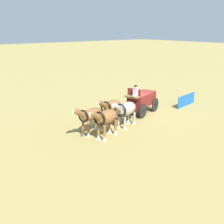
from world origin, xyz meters
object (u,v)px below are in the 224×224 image
object	(u,v)px
draft_horse_rear_off	(111,107)
draft_horse_lead_near	(106,118)
show_wagon	(141,100)
draft_horse_rear_near	(126,110)
draft_horse_lead_off	(91,116)

from	to	relation	value
draft_horse_rear_off	draft_horse_lead_near	world-z (taller)	draft_horse_lead_near
show_wagon	draft_horse_lead_near	world-z (taller)	show_wagon
draft_horse_rear_near	draft_horse_lead_near	world-z (taller)	draft_horse_lead_near
draft_horse_lead_near	show_wagon	bearing A→B (deg)	-156.87
draft_horse_rear_near	draft_horse_rear_off	world-z (taller)	draft_horse_rear_near
draft_horse_lead_near	draft_horse_lead_off	xyz separation A→B (m)	(0.40, -1.24, -0.05)
draft_horse_lead_near	draft_horse_lead_off	world-z (taller)	draft_horse_lead_near
show_wagon	draft_horse_lead_off	distance (m)	6.32
draft_horse_rear_near	draft_horse_lead_off	bearing A→B (deg)	-9.11
show_wagon	draft_horse_rear_near	world-z (taller)	show_wagon
draft_horse_rear_off	draft_horse_lead_near	bearing A→B (deg)	43.82
draft_horse_rear_near	draft_horse_lead_off	size ratio (longest dim) A/B	1.00
show_wagon	draft_horse_rear_near	distance (m)	3.72
draft_horse_rear_off	draft_horse_lead_near	distance (m)	2.91
draft_horse_rear_off	draft_horse_lead_near	size ratio (longest dim) A/B	1.00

